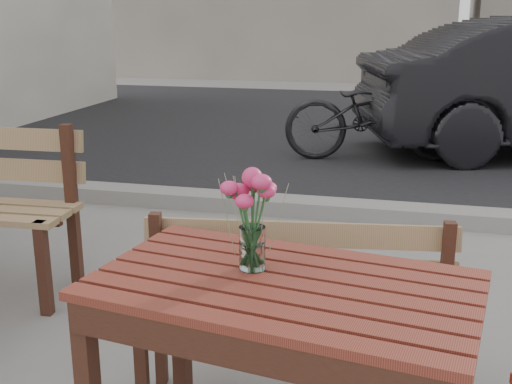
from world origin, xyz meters
TOP-DOWN VIEW (x-y plane):
  - street at (0.00, 5.06)m, footprint 30.00×8.12m
  - main_table at (-0.19, 0.11)m, footprint 1.26×0.86m
  - main_bench at (-0.22, 0.57)m, footprint 1.28×0.53m
  - main_vase at (-0.31, 0.18)m, footprint 0.18×0.18m
  - bicycle at (-0.18, 5.04)m, footprint 1.97×0.95m

SIDE VIEW (x-z plane):
  - street at x=0.00m, z-range -0.03..0.09m
  - main_bench at x=-0.22m, z-range 0.08..0.85m
  - bicycle at x=-0.18m, z-range 0.00..0.99m
  - main_table at x=-0.19m, z-range 0.24..0.96m
  - main_vase at x=-0.31m, z-range 0.76..1.09m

